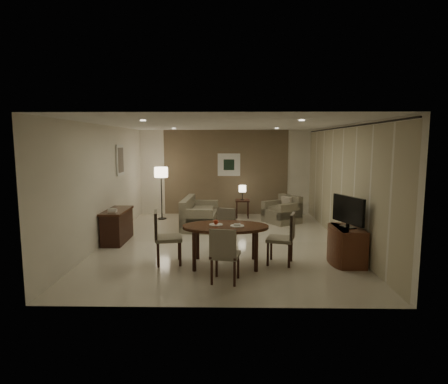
{
  "coord_description": "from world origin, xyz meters",
  "views": [
    {
      "loc": [
        0.15,
        -8.49,
        2.3
      ],
      "look_at": [
        0.0,
        0.2,
        1.15
      ],
      "focal_mm": 30.0,
      "sensor_mm": 36.0,
      "label": 1
    }
  ],
  "objects_px": {
    "dining_table": "(225,245)",
    "sofa": "(200,213)",
    "chair_far": "(223,231)",
    "side_table": "(242,209)",
    "console_desk": "(117,226)",
    "chair_right": "(280,238)",
    "chair_near": "(225,254)",
    "floor_lamp": "(162,193)",
    "chair_left": "(169,237)",
    "armchair": "(282,209)",
    "tv_cabinet": "(348,245)"
  },
  "relations": [
    {
      "from": "chair_far",
      "to": "side_table",
      "type": "height_order",
      "value": "chair_far"
    },
    {
      "from": "chair_right",
      "to": "dining_table",
      "type": "bearing_deg",
      "value": -69.14
    },
    {
      "from": "console_desk",
      "to": "dining_table",
      "type": "distance_m",
      "value": 3.04
    },
    {
      "from": "chair_left",
      "to": "sofa",
      "type": "height_order",
      "value": "chair_left"
    },
    {
      "from": "side_table",
      "to": "floor_lamp",
      "type": "bearing_deg",
      "value": -173.47
    },
    {
      "from": "floor_lamp",
      "to": "sofa",
      "type": "bearing_deg",
      "value": -40.83
    },
    {
      "from": "armchair",
      "to": "side_table",
      "type": "height_order",
      "value": "armchair"
    },
    {
      "from": "side_table",
      "to": "floor_lamp",
      "type": "distance_m",
      "value": 2.52
    },
    {
      "from": "chair_near",
      "to": "chair_right",
      "type": "distance_m",
      "value": 1.4
    },
    {
      "from": "floor_lamp",
      "to": "console_desk",
      "type": "bearing_deg",
      "value": -102.05
    },
    {
      "from": "chair_near",
      "to": "floor_lamp",
      "type": "bearing_deg",
      "value": -58.68
    },
    {
      "from": "chair_near",
      "to": "chair_left",
      "type": "distance_m",
      "value": 1.43
    },
    {
      "from": "chair_far",
      "to": "chair_right",
      "type": "relative_size",
      "value": 0.92
    },
    {
      "from": "side_table",
      "to": "floor_lamp",
      "type": "height_order",
      "value": "floor_lamp"
    },
    {
      "from": "chair_near",
      "to": "floor_lamp",
      "type": "xyz_separation_m",
      "value": [
        -2.0,
        5.13,
        0.32
      ]
    },
    {
      "from": "chair_left",
      "to": "sofa",
      "type": "distance_m",
      "value": 3.15
    },
    {
      "from": "chair_far",
      "to": "side_table",
      "type": "distance_m",
      "value": 3.74
    },
    {
      "from": "sofa",
      "to": "chair_left",
      "type": "bearing_deg",
      "value": 176.46
    },
    {
      "from": "tv_cabinet",
      "to": "side_table",
      "type": "xyz_separation_m",
      "value": [
        -1.88,
        4.41,
        -0.08
      ]
    },
    {
      "from": "armchair",
      "to": "chair_near",
      "type": "bearing_deg",
      "value": -51.73
    },
    {
      "from": "tv_cabinet",
      "to": "chair_left",
      "type": "distance_m",
      "value": 3.43
    },
    {
      "from": "armchair",
      "to": "floor_lamp",
      "type": "relative_size",
      "value": 0.55
    },
    {
      "from": "sofa",
      "to": "side_table",
      "type": "xyz_separation_m",
      "value": [
        1.2,
        1.36,
        -0.13
      ]
    },
    {
      "from": "chair_near",
      "to": "armchair",
      "type": "distance_m",
      "value": 4.92
    },
    {
      "from": "console_desk",
      "to": "sofa",
      "type": "bearing_deg",
      "value": 40.75
    },
    {
      "from": "side_table",
      "to": "chair_near",
      "type": "bearing_deg",
      "value": -94.76
    },
    {
      "from": "floor_lamp",
      "to": "dining_table",
      "type": "bearing_deg",
      "value": -65.09
    },
    {
      "from": "dining_table",
      "to": "armchair",
      "type": "bearing_deg",
      "value": 67.6
    },
    {
      "from": "dining_table",
      "to": "chair_far",
      "type": "xyz_separation_m",
      "value": [
        -0.06,
        0.86,
        0.07
      ]
    },
    {
      "from": "floor_lamp",
      "to": "chair_left",
      "type": "bearing_deg",
      "value": -77.84
    },
    {
      "from": "chair_near",
      "to": "chair_left",
      "type": "xyz_separation_m",
      "value": [
        -1.09,
        0.93,
        0.04
      ]
    },
    {
      "from": "sofa",
      "to": "armchair",
      "type": "xyz_separation_m",
      "value": [
        2.32,
        0.61,
        -0.01
      ]
    },
    {
      "from": "chair_right",
      "to": "console_desk",
      "type": "bearing_deg",
      "value": -98.04
    },
    {
      "from": "dining_table",
      "to": "side_table",
      "type": "xyz_separation_m",
      "value": [
        0.46,
        4.56,
        -0.1
      ]
    },
    {
      "from": "armchair",
      "to": "sofa",
      "type": "bearing_deg",
      "value": -108.43
    },
    {
      "from": "tv_cabinet",
      "to": "chair_left",
      "type": "relative_size",
      "value": 0.89
    },
    {
      "from": "tv_cabinet",
      "to": "chair_near",
      "type": "bearing_deg",
      "value": -156.77
    },
    {
      "from": "chair_far",
      "to": "chair_right",
      "type": "bearing_deg",
      "value": -16.12
    },
    {
      "from": "chair_right",
      "to": "side_table",
      "type": "xyz_separation_m",
      "value": [
        -0.58,
        4.46,
        -0.22
      ]
    },
    {
      "from": "chair_right",
      "to": "sofa",
      "type": "bearing_deg",
      "value": -134.86
    },
    {
      "from": "chair_left",
      "to": "floor_lamp",
      "type": "xyz_separation_m",
      "value": [
        -0.91,
        4.2,
        0.28
      ]
    },
    {
      "from": "console_desk",
      "to": "chair_left",
      "type": "bearing_deg",
      "value": -46.98
    },
    {
      "from": "chair_far",
      "to": "chair_right",
      "type": "distance_m",
      "value": 1.33
    },
    {
      "from": "console_desk",
      "to": "tv_cabinet",
      "type": "xyz_separation_m",
      "value": [
        4.89,
        -1.5,
        -0.03
      ]
    },
    {
      "from": "chair_right",
      "to": "side_table",
      "type": "distance_m",
      "value": 4.5
    },
    {
      "from": "chair_left",
      "to": "armchair",
      "type": "bearing_deg",
      "value": -46.2
    },
    {
      "from": "sofa",
      "to": "floor_lamp",
      "type": "xyz_separation_m",
      "value": [
        -1.24,
        1.08,
        0.39
      ]
    },
    {
      "from": "console_desk",
      "to": "armchair",
      "type": "xyz_separation_m",
      "value": [
        4.12,
        2.17,
        0.01
      ]
    },
    {
      "from": "sofa",
      "to": "console_desk",
      "type": "bearing_deg",
      "value": 133.4
    },
    {
      "from": "dining_table",
      "to": "sofa",
      "type": "relative_size",
      "value": 0.95
    }
  ]
}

